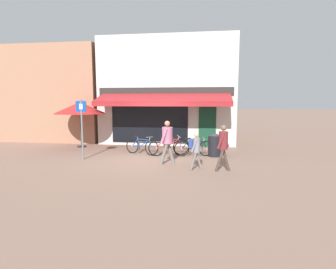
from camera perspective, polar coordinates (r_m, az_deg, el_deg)
The scene contains 13 objects.
ground_plane at distance 11.37m, azimuth -3.63°, elevation -4.88°, with size 160.00×160.00×0.00m, color #846656.
shop_front at distance 15.48m, azimuth 0.07°, elevation 9.25°, with size 7.55×4.56×5.89m.
neighbour_building at distance 18.41m, azimuth -23.17°, elevation 7.92°, with size 6.71×4.00×5.60m.
bike_rack_rail at distance 11.85m, azimuth 0.48°, elevation -2.09°, with size 2.98×0.04×0.57m.
bicycle_blue at distance 11.92m, azimuth -5.75°, elevation -2.52°, with size 1.66×0.74×0.84m.
bicycle_red at distance 11.56m, azimuth 0.20°, elevation -2.67°, with size 1.77×0.71×0.89m.
bicycle_black at distance 11.46m, azimuth 5.65°, elevation -2.94°, with size 1.73×0.53×0.82m.
pedestrian_adult at distance 9.95m, azimuth -0.15°, elevation -0.76°, with size 0.58×0.64×1.67m.
pedestrian_child at distance 9.10m, azimuth 6.01°, elevation -2.62°, with size 0.49×0.40×1.32m.
pedestrian_second_adult at distance 9.08m, azimuth 11.94°, elevation -1.78°, with size 0.55×0.48×1.61m.
litter_bin at distance 11.57m, azimuth 10.11°, elevation -2.19°, with size 0.57×0.57×1.02m.
parking_sign at distance 11.21m, azimuth -18.26°, elevation 2.36°, with size 0.44×0.07×2.46m.
cafe_parasol at distance 14.32m, azimuth -18.61°, elevation 5.49°, with size 2.64×2.64×2.35m.
Camera 1 is at (2.17, -10.91, 2.36)m, focal length 28.00 mm.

